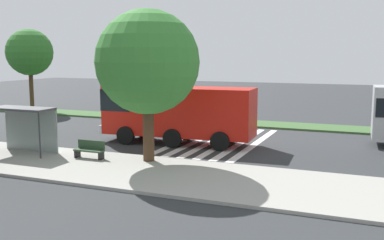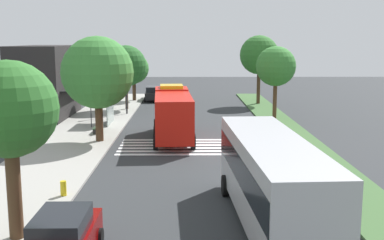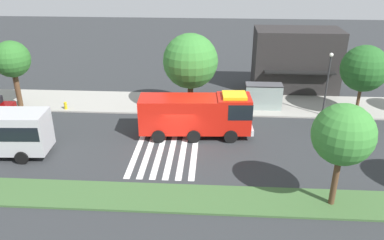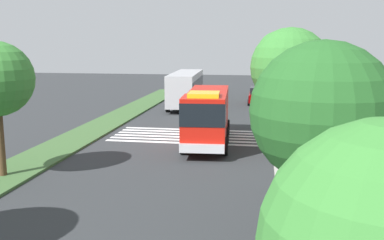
{
  "view_description": "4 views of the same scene",
  "coord_description": "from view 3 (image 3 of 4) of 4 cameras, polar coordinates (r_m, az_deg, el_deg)",
  "views": [
    {
      "loc": [
        -9.99,
        26.62,
        5.39
      ],
      "look_at": [
        0.6,
        0.82,
        1.36
      ],
      "focal_mm": 42.74,
      "sensor_mm": 36.0,
      "label": 1
    },
    {
      "loc": [
        -33.3,
        0.62,
        7.37
      ],
      "look_at": [
        1.87,
        0.26,
        1.39
      ],
      "focal_mm": 44.93,
      "sensor_mm": 36.0,
      "label": 2
    },
    {
      "loc": [
        2.71,
        -27.48,
        14.69
      ],
      "look_at": [
        0.95,
        0.9,
        1.79
      ],
      "focal_mm": 35.98,
      "sensor_mm": 36.0,
      "label": 3
    },
    {
      "loc": [
        29.15,
        5.16,
        6.63
      ],
      "look_at": [
        -0.13,
        0.43,
        1.32
      ],
      "focal_mm": 40.88,
      "sensor_mm": 36.0,
      "label": 4
    }
  ],
  "objects": [
    {
      "name": "sidewalk_tree_center",
      "position": [
        35.78,
        -0.24,
        8.69
      ],
      "size": [
        5.09,
        5.09,
        7.43
      ],
      "color": "#47301E",
      "rests_on": "sidewalk"
    },
    {
      "name": "fire_hydrant",
      "position": [
        39.48,
        -18.24,
        2.04
      ],
      "size": [
        0.28,
        0.28,
        0.7
      ],
      "primitive_type": "cylinder",
      "color": "gold",
      "rests_on": "sidewalk"
    },
    {
      "name": "sidewalk_tree_west",
      "position": [
        40.61,
        -25.16,
        8.09
      ],
      "size": [
        3.47,
        3.47,
        6.52
      ],
      "color": "#513823",
      "rests_on": "sidewalk"
    },
    {
      "name": "ground_plane",
      "position": [
        31.28,
        -1.84,
        -3.62
      ],
      "size": [
        120.0,
        120.0,
        0.0
      ],
      "primitive_type": "plane",
      "color": "#2D3033"
    },
    {
      "name": "fire_truck",
      "position": [
        31.82,
        1.13,
        0.96
      ],
      "size": [
        9.49,
        3.23,
        3.77
      ],
      "rotation": [
        0.0,
        0.0,
        0.06
      ],
      "color": "red",
      "rests_on": "ground_plane"
    },
    {
      "name": "median_strip",
      "position": [
        24.99,
        -3.42,
        -11.45
      ],
      "size": [
        60.0,
        3.0,
        0.14
      ],
      "primitive_type": "cube",
      "color": "#3D6033",
      "rests_on": "ground_plane"
    },
    {
      "name": "street_lamp",
      "position": [
        37.15,
        19.47,
        5.73
      ],
      "size": [
        0.36,
        0.36,
        5.96
      ],
      "color": "#2D2D30",
      "rests_on": "sidewalk"
    },
    {
      "name": "bench_near_shelter",
      "position": [
        37.75,
        4.45,
        2.39
      ],
      "size": [
        1.6,
        0.5,
        0.9
      ],
      "color": "#2D472D",
      "rests_on": "sidewalk"
    },
    {
      "name": "bus_stop_shelter",
      "position": [
        37.61,
        10.63,
        4.06
      ],
      "size": [
        3.5,
        1.4,
        2.46
      ],
      "color": "#4C4C51",
      "rests_on": "sidewalk"
    },
    {
      "name": "sidewalk_tree_east",
      "position": [
        38.26,
        24.17,
        6.96
      ],
      "size": [
        4.21,
        4.21,
        6.57
      ],
      "color": "#513823",
      "rests_on": "sidewalk"
    },
    {
      "name": "crosswalk",
      "position": [
        31.37,
        -3.63,
        -3.56
      ],
      "size": [
        4.95,
        10.6,
        0.01
      ],
      "color": "silver",
      "rests_on": "ground_plane"
    },
    {
      "name": "sidewalk",
      "position": [
        39.15,
        -0.67,
        2.47
      ],
      "size": [
        60.0,
        5.7,
        0.14
      ],
      "primitive_type": "cube",
      "color": "#9E9B93",
      "rests_on": "ground_plane"
    },
    {
      "name": "median_tree_far_west",
      "position": [
        23.55,
        21.51,
        -2.06
      ],
      "size": [
        3.61,
        3.61,
        6.57
      ],
      "color": "#513823",
      "rests_on": "median_strip"
    },
    {
      "name": "storefront_building",
      "position": [
        43.73,
        15.11,
        8.54
      ],
      "size": [
        9.04,
        5.32,
        6.72
      ],
      "color": "#282626",
      "rests_on": "ground_plane"
    }
  ]
}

